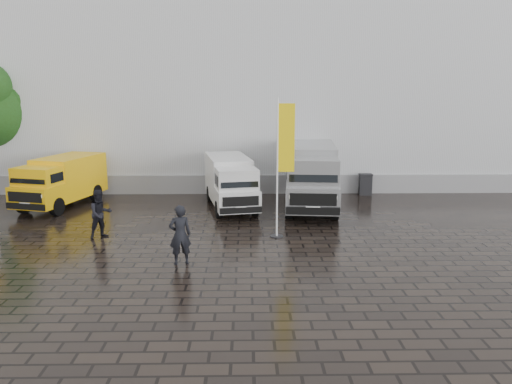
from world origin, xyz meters
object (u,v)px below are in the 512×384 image
at_px(van_white, 231,183).
at_px(person_front, 180,235).
at_px(van_yellow, 61,183).
at_px(person_tent, 101,214).
at_px(van_silver, 311,177).
at_px(flagpole, 282,160).
at_px(wheelie_bin, 365,184).

relative_size(van_white, person_front, 2.79).
relative_size(van_yellow, person_tent, 2.73).
distance_m(van_white, van_silver, 3.78).
height_order(van_white, person_tent, van_white).
bearing_deg(van_silver, person_tent, -145.54).
bearing_deg(van_yellow, flagpole, -11.86).
xyz_separation_m(van_yellow, person_front, (6.70, -8.09, -0.19)).
bearing_deg(person_tent, wheelie_bin, -5.25).
distance_m(van_yellow, person_tent, 6.13).
xyz_separation_m(person_front, person_tent, (-3.37, 2.95, -0.05)).
distance_m(van_silver, person_front, 9.22).
bearing_deg(person_front, flagpole, -155.85).
xyz_separation_m(van_yellow, flagpole, (10.14, -5.15, 1.77)).
relative_size(van_white, wheelie_bin, 4.85).
distance_m(van_silver, flagpole, 5.21).
xyz_separation_m(van_silver, person_front, (-5.13, -7.65, -0.48)).
height_order(van_yellow, van_white, van_white).
bearing_deg(van_silver, van_yellow, -176.63).
bearing_deg(flagpole, van_white, 113.87).
bearing_deg(van_yellow, wheelie_bin, 24.25).
relative_size(wheelie_bin, person_tent, 0.61).
distance_m(van_silver, person_tent, 9.72).
height_order(wheelie_bin, person_front, person_front).
bearing_deg(wheelie_bin, van_silver, -133.93).
xyz_separation_m(van_white, person_tent, (-4.73, -4.70, -0.26)).
height_order(van_white, wheelie_bin, van_white).
xyz_separation_m(van_white, person_front, (-1.36, -7.65, -0.20)).
distance_m(van_silver, wheelie_bin, 4.46).
relative_size(van_yellow, person_front, 2.58).
relative_size(van_white, flagpole, 1.04).
relative_size(van_yellow, van_white, 0.93).
height_order(flagpole, person_tent, flagpole).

